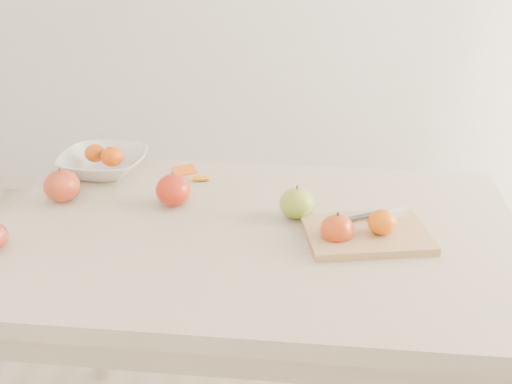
# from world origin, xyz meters

# --- Properties ---
(table) EXTENTS (1.20, 0.80, 0.75)m
(table) POSITION_xyz_m (0.00, 0.00, 0.65)
(table) COLOR #C6B196
(table) RESTS_ON ground
(cutting_board) EXTENTS (0.30, 0.25, 0.02)m
(cutting_board) POSITION_xyz_m (0.25, -0.01, 0.76)
(cutting_board) COLOR tan
(cutting_board) RESTS_ON table
(board_tangerine) EXTENTS (0.06, 0.06, 0.05)m
(board_tangerine) POSITION_xyz_m (0.28, -0.02, 0.80)
(board_tangerine) COLOR #D35207
(board_tangerine) RESTS_ON cutting_board
(fruit_bowl) EXTENTS (0.23, 0.23, 0.06)m
(fruit_bowl) POSITION_xyz_m (-0.44, 0.28, 0.78)
(fruit_bowl) COLOR white
(fruit_bowl) RESTS_ON table
(bowl_tangerine_near) EXTENTS (0.06, 0.06, 0.05)m
(bowl_tangerine_near) POSITION_xyz_m (-0.47, 0.29, 0.80)
(bowl_tangerine_near) COLOR #CE5A07
(bowl_tangerine_near) RESTS_ON fruit_bowl
(bowl_tangerine_far) EXTENTS (0.06, 0.06, 0.05)m
(bowl_tangerine_far) POSITION_xyz_m (-0.41, 0.27, 0.81)
(bowl_tangerine_far) COLOR #CF4907
(bowl_tangerine_far) RESTS_ON fruit_bowl
(orange_peel_a) EXTENTS (0.07, 0.07, 0.01)m
(orange_peel_a) POSITION_xyz_m (-0.23, 0.31, 0.75)
(orange_peel_a) COLOR #EB4F10
(orange_peel_a) RESTS_ON table
(orange_peel_b) EXTENTS (0.05, 0.04, 0.01)m
(orange_peel_b) POSITION_xyz_m (-0.17, 0.27, 0.75)
(orange_peel_b) COLOR orange
(orange_peel_b) RESTS_ON table
(paring_knife) EXTENTS (0.16, 0.08, 0.01)m
(paring_knife) POSITION_xyz_m (0.30, 0.06, 0.78)
(paring_knife) COLOR white
(paring_knife) RESTS_ON cutting_board
(apple_green) EXTENTS (0.08, 0.08, 0.07)m
(apple_green) POSITION_xyz_m (0.09, 0.07, 0.79)
(apple_green) COLOR #70A224
(apple_green) RESTS_ON table
(apple_red_a) EXTENTS (0.09, 0.09, 0.08)m
(apple_red_a) POSITION_xyz_m (-0.21, 0.11, 0.79)
(apple_red_a) COLOR #8E0309
(apple_red_a) RESTS_ON table
(apple_red_e) EXTENTS (0.07, 0.07, 0.07)m
(apple_red_e) POSITION_xyz_m (0.19, -0.04, 0.78)
(apple_red_e) COLOR maroon
(apple_red_e) RESTS_ON table
(apple_red_b) EXTENTS (0.09, 0.09, 0.08)m
(apple_red_b) POSITION_xyz_m (-0.49, 0.10, 0.79)
(apple_red_b) COLOR maroon
(apple_red_b) RESTS_ON table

